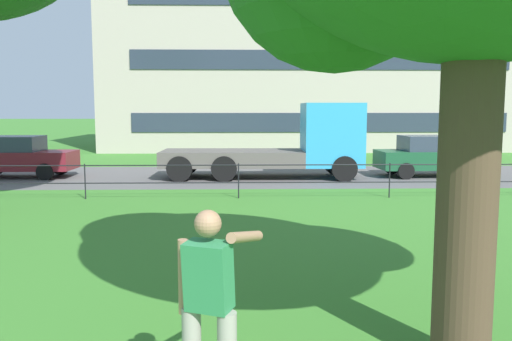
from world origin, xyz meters
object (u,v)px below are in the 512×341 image
object	(u,v)px
car_dark_green_right	(430,156)
flatbed_truck_center	(291,145)
car_maroon_far_right	(18,157)
person_thrower	(209,305)
apartment_building_background	(309,37)

from	to	relation	value
car_dark_green_right	flatbed_truck_center	bearing A→B (deg)	-177.66
car_maroon_far_right	person_thrower	bearing A→B (deg)	-62.73
person_thrower	flatbed_truck_center	size ratio (longest dim) A/B	0.23
person_thrower	car_maroon_far_right	bearing A→B (deg)	117.27
flatbed_truck_center	car_dark_green_right	bearing A→B (deg)	2.34
flatbed_truck_center	car_dark_green_right	distance (m)	5.30
flatbed_truck_center	apartment_building_background	distance (m)	17.80
car_maroon_far_right	car_dark_green_right	world-z (taller)	same
car_maroon_far_right	flatbed_truck_center	size ratio (longest dim) A/B	0.55
flatbed_truck_center	person_thrower	bearing A→B (deg)	-97.89
flatbed_truck_center	apartment_building_background	xyz separation A→B (m)	(2.74, 16.49, 6.10)
person_thrower	flatbed_truck_center	bearing A→B (deg)	82.11
car_maroon_far_right	car_dark_green_right	xyz separation A→B (m)	(15.43, -0.11, 0.00)
person_thrower	car_dark_green_right	world-z (taller)	person_thrower
person_thrower	car_dark_green_right	size ratio (longest dim) A/B	0.42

